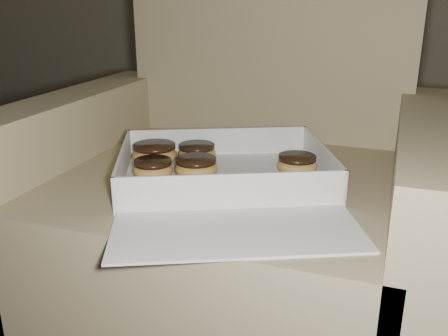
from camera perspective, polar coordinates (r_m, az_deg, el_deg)
name	(u,v)px	position (r m, az deg, el deg)	size (l,w,h in m)	color
armchair	(237,214)	(1.25, 1.53, -5.25)	(0.96, 0.81, 1.01)	#9C8F63
bakery_box	(228,181)	(1.04, 0.42, -1.55)	(0.61, 0.65, 0.07)	white
donut_a	(155,154)	(1.16, -7.91, 1.61)	(0.10, 0.10, 0.05)	gold
donut_b	(153,169)	(1.08, -8.10, -0.08)	(0.09, 0.09, 0.04)	gold
donut_c	(297,164)	(1.10, 8.34, 0.41)	(0.09, 0.09, 0.04)	gold
donut_d	(197,153)	(1.17, -3.10, 1.75)	(0.09, 0.09, 0.04)	gold
donut_e	(196,167)	(1.07, -3.17, 0.06)	(0.09, 0.09, 0.05)	gold
crumb_a	(225,186)	(1.03, 0.14, -2.05)	(0.01, 0.01, 0.00)	black
crumb_b	(162,191)	(1.01, -7.07, -2.62)	(0.01, 0.01, 0.00)	black
crumb_c	(163,188)	(1.03, -6.98, -2.28)	(0.01, 0.01, 0.00)	black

